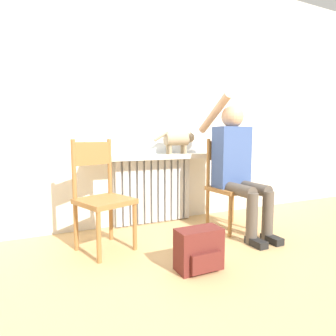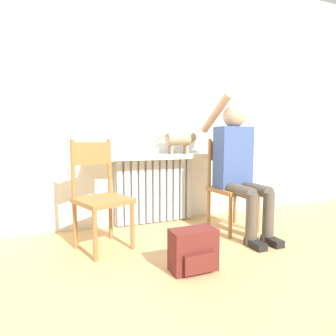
% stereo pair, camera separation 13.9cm
% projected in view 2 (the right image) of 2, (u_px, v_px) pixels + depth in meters
% --- Properties ---
extents(ground_plane, '(12.00, 12.00, 0.00)m').
position_uv_depth(ground_plane, '(209.00, 267.00, 2.00)').
color(ground_plane, tan).
extents(wall_with_window, '(7.00, 0.06, 2.70)m').
position_uv_depth(wall_with_window, '(152.00, 97.00, 2.98)').
color(wall_with_window, white).
rests_on(wall_with_window, ground_plane).
extents(radiator, '(0.86, 0.08, 0.69)m').
position_uv_depth(radiator, '(155.00, 191.00, 3.02)').
color(radiator, silver).
rests_on(radiator, ground_plane).
extents(windowsill, '(1.44, 0.23, 0.05)m').
position_uv_depth(windowsill, '(157.00, 157.00, 2.92)').
color(windowsill, silver).
rests_on(windowsill, radiator).
extents(window_glass, '(1.38, 0.01, 1.12)m').
position_uv_depth(window_glass, '(153.00, 101.00, 2.95)').
color(window_glass, white).
rests_on(window_glass, windowsill).
extents(chair_left, '(0.50, 0.50, 0.91)m').
position_uv_depth(chair_left, '(100.00, 194.00, 2.32)').
color(chair_left, '#9E6B38').
rests_on(chair_left, ground_plane).
extents(chair_right, '(0.42, 0.42, 0.91)m').
position_uv_depth(chair_right, '(230.00, 184.00, 2.80)').
color(chair_right, '#9E6B38').
rests_on(chair_right, ground_plane).
extents(person, '(0.36, 0.96, 1.35)m').
position_uv_depth(person, '(238.00, 162.00, 2.67)').
color(person, brown).
rests_on(person, ground_plane).
extents(cat, '(0.47, 0.13, 0.24)m').
position_uv_depth(cat, '(181.00, 140.00, 2.96)').
color(cat, '#9E896B').
rests_on(cat, windowsill).
extents(backpack, '(0.32, 0.19, 0.29)m').
position_uv_depth(backpack, '(193.00, 250.00, 1.94)').
color(backpack, maroon).
rests_on(backpack, ground_plane).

